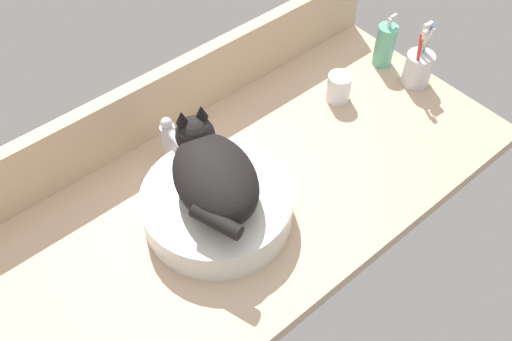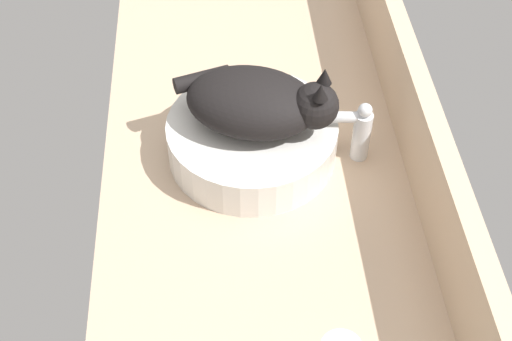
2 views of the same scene
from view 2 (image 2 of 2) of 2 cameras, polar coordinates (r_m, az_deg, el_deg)
ground_plane at (r=138.60cm, az=0.72°, el=-1.73°), size 134.76×63.00×4.00cm
backsplash_panel at (r=135.91cm, az=13.35°, el=1.95°), size 134.76×3.60×17.30cm
sink_basin at (r=139.96cm, az=-0.32°, el=2.54°), size 33.34×33.34×8.19cm
cat at (r=133.05cm, az=0.25°, el=5.49°), size 23.44×30.59×14.00cm
faucet at (r=138.70cm, az=8.04°, el=3.31°), size 3.87×11.86×13.60cm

